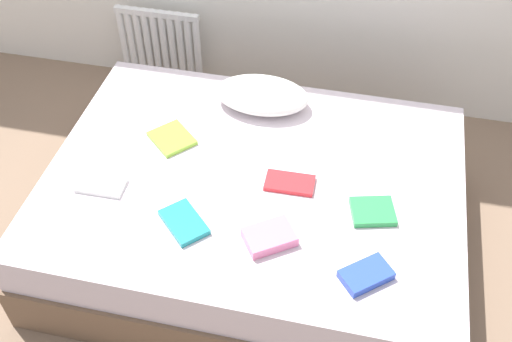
{
  "coord_description": "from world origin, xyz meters",
  "views": [
    {
      "loc": [
        0.45,
        -1.94,
        2.55
      ],
      "look_at": [
        0.0,
        0.05,
        0.48
      ],
      "focal_mm": 42.35,
      "sensor_mm": 36.0,
      "label": 1
    }
  ],
  "objects_px": {
    "textbook_red": "(290,183)",
    "textbook_blue": "(366,275)",
    "textbook_teal": "(184,222)",
    "textbook_lime": "(172,138)",
    "textbook_green": "(373,211)",
    "radiator": "(160,44)",
    "pillow": "(262,95)",
    "textbook_white": "(101,185)",
    "bed": "(254,210)",
    "textbook_pink": "(269,237)"
  },
  "relations": [
    {
      "from": "bed",
      "to": "textbook_pink",
      "type": "height_order",
      "value": "textbook_pink"
    },
    {
      "from": "textbook_red",
      "to": "textbook_green",
      "type": "bearing_deg",
      "value": -15.15
    },
    {
      "from": "textbook_teal",
      "to": "pillow",
      "type": "bearing_deg",
      "value": 124.26
    },
    {
      "from": "textbook_blue",
      "to": "textbook_teal",
      "type": "relative_size",
      "value": 0.91
    },
    {
      "from": "textbook_blue",
      "to": "textbook_teal",
      "type": "xyz_separation_m",
      "value": [
        -0.8,
        0.11,
        -0.01
      ]
    },
    {
      "from": "radiator",
      "to": "textbook_green",
      "type": "distance_m",
      "value": 1.98
    },
    {
      "from": "textbook_blue",
      "to": "textbook_teal",
      "type": "bearing_deg",
      "value": 132.38
    },
    {
      "from": "textbook_lime",
      "to": "textbook_green",
      "type": "bearing_deg",
      "value": 27.48
    },
    {
      "from": "textbook_white",
      "to": "pillow",
      "type": "bearing_deg",
      "value": 49.87
    },
    {
      "from": "textbook_pink",
      "to": "textbook_green",
      "type": "bearing_deg",
      "value": -3.69
    },
    {
      "from": "pillow",
      "to": "textbook_pink",
      "type": "distance_m",
      "value": 0.91
    },
    {
      "from": "textbook_green",
      "to": "textbook_pink",
      "type": "bearing_deg",
      "value": -164.19
    },
    {
      "from": "textbook_blue",
      "to": "textbook_teal",
      "type": "distance_m",
      "value": 0.81
    },
    {
      "from": "pillow",
      "to": "textbook_red",
      "type": "height_order",
      "value": "pillow"
    },
    {
      "from": "bed",
      "to": "pillow",
      "type": "height_order",
      "value": "pillow"
    },
    {
      "from": "textbook_teal",
      "to": "textbook_pink",
      "type": "relative_size",
      "value": 1.07
    },
    {
      "from": "textbook_blue",
      "to": "textbook_lime",
      "type": "height_order",
      "value": "textbook_blue"
    },
    {
      "from": "radiator",
      "to": "textbook_lime",
      "type": "relative_size",
      "value": 2.66
    },
    {
      "from": "textbook_white",
      "to": "textbook_red",
      "type": "bearing_deg",
      "value": 12.29
    },
    {
      "from": "bed",
      "to": "textbook_red",
      "type": "xyz_separation_m",
      "value": [
        0.18,
        -0.02,
        0.26
      ]
    },
    {
      "from": "pillow",
      "to": "textbook_lime",
      "type": "relative_size",
      "value": 2.38
    },
    {
      "from": "bed",
      "to": "textbook_blue",
      "type": "bearing_deg",
      "value": -39.23
    },
    {
      "from": "textbook_blue",
      "to": "textbook_white",
      "type": "height_order",
      "value": "textbook_blue"
    },
    {
      "from": "textbook_teal",
      "to": "textbook_lime",
      "type": "distance_m",
      "value": 0.56
    },
    {
      "from": "textbook_red",
      "to": "textbook_blue",
      "type": "bearing_deg",
      "value": -49.94
    },
    {
      "from": "textbook_blue",
      "to": "radiator",
      "type": "bearing_deg",
      "value": 91.41
    },
    {
      "from": "textbook_teal",
      "to": "radiator",
      "type": "bearing_deg",
      "value": 157.69
    },
    {
      "from": "pillow",
      "to": "textbook_teal",
      "type": "height_order",
      "value": "pillow"
    },
    {
      "from": "textbook_red",
      "to": "textbook_green",
      "type": "xyz_separation_m",
      "value": [
        0.39,
        -0.1,
        0.0
      ]
    },
    {
      "from": "textbook_white",
      "to": "bed",
      "type": "bearing_deg",
      "value": 17.35
    },
    {
      "from": "textbook_green",
      "to": "textbook_teal",
      "type": "bearing_deg",
      "value": -178.11
    },
    {
      "from": "radiator",
      "to": "textbook_blue",
      "type": "relative_size",
      "value": 2.72
    },
    {
      "from": "textbook_green",
      "to": "radiator",
      "type": "bearing_deg",
      "value": 123.17
    },
    {
      "from": "bed",
      "to": "radiator",
      "type": "distance_m",
      "value": 1.5
    },
    {
      "from": "pillow",
      "to": "textbook_teal",
      "type": "relative_size",
      "value": 2.21
    },
    {
      "from": "textbook_blue",
      "to": "textbook_pink",
      "type": "bearing_deg",
      "value": 126.48
    },
    {
      "from": "bed",
      "to": "textbook_green",
      "type": "bearing_deg",
      "value": -11.62
    },
    {
      "from": "bed",
      "to": "radiator",
      "type": "relative_size",
      "value": 3.61
    },
    {
      "from": "bed",
      "to": "textbook_red",
      "type": "distance_m",
      "value": 0.32
    },
    {
      "from": "textbook_lime",
      "to": "textbook_pink",
      "type": "bearing_deg",
      "value": 1.7
    },
    {
      "from": "pillow",
      "to": "textbook_pink",
      "type": "height_order",
      "value": "pillow"
    },
    {
      "from": "textbook_white",
      "to": "textbook_lime",
      "type": "relative_size",
      "value": 1.06
    },
    {
      "from": "radiator",
      "to": "textbook_pink",
      "type": "distance_m",
      "value": 1.9
    },
    {
      "from": "pillow",
      "to": "textbook_teal",
      "type": "bearing_deg",
      "value": -100.23
    },
    {
      "from": "textbook_teal",
      "to": "textbook_lime",
      "type": "xyz_separation_m",
      "value": [
        -0.22,
        0.51,
        -0.0
      ]
    },
    {
      "from": "textbook_red",
      "to": "textbook_teal",
      "type": "xyz_separation_m",
      "value": [
        -0.41,
        -0.34,
        0.0
      ]
    },
    {
      "from": "textbook_blue",
      "to": "textbook_red",
      "type": "distance_m",
      "value": 0.59
    },
    {
      "from": "textbook_lime",
      "to": "textbook_green",
      "type": "xyz_separation_m",
      "value": [
        1.03,
        -0.27,
        0.0
      ]
    },
    {
      "from": "radiator",
      "to": "textbook_blue",
      "type": "bearing_deg",
      "value": -48.55
    },
    {
      "from": "bed",
      "to": "textbook_blue",
      "type": "relative_size",
      "value": 9.82
    }
  ]
}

